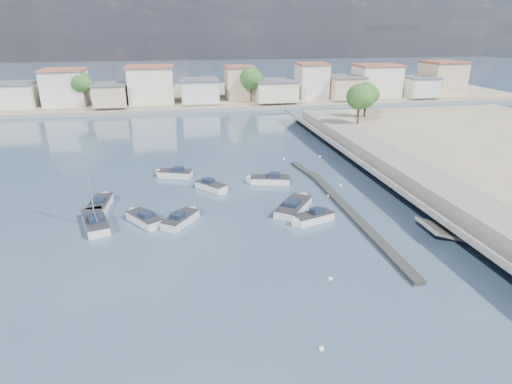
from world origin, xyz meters
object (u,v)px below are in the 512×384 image
motorboat_d (311,218)px  motorboat_g (213,187)px  motorboat_e (101,204)px  sailboat (95,221)px  motorboat_f (174,174)px  motorboat_b (182,219)px  motorboat_c (268,180)px  motorboat_h (295,206)px  motorboat_a (143,219)px

motorboat_d → motorboat_g: size_ratio=1.13×
motorboat_e → motorboat_g: bearing=13.4°
motorboat_e → motorboat_g: 12.42m
sailboat → motorboat_f: bearing=60.2°
motorboat_d → motorboat_f: same height
sailboat → motorboat_b: bearing=-7.2°
motorboat_b → motorboat_e: size_ratio=0.85×
motorboat_c → motorboat_h: size_ratio=0.92×
motorboat_a → motorboat_b: size_ratio=1.02×
motorboat_a → motorboat_c: 16.80m
motorboat_a → motorboat_c: size_ratio=0.84×
motorboat_d → motorboat_g: (-8.69, 10.54, 0.00)m
motorboat_d → motorboat_f: size_ratio=0.97×
motorboat_c → motorboat_e: size_ratio=1.03×
motorboat_d → motorboat_b: bearing=170.3°
motorboat_e → motorboat_d: bearing=-20.2°
motorboat_b → motorboat_f: same height
motorboat_g → motorboat_f: bearing=127.5°
motorboat_e → sailboat: bearing=-88.7°
motorboat_a → motorboat_g: bearing=45.6°
motorboat_b → motorboat_f: 14.21m
motorboat_c → motorboat_d: (1.81, -11.75, -0.00)m
motorboat_f → motorboat_b: bearing=-87.2°
motorboat_h → sailboat: bearing=-179.7°
motorboat_f → motorboat_g: same height
motorboat_b → motorboat_g: same height
motorboat_b → motorboat_d: 12.62m
motorboat_a → motorboat_d: bearing=-10.4°
motorboat_e → motorboat_h: (19.97, -4.41, 0.00)m
motorboat_a → motorboat_f: 13.70m
motorboat_c → motorboat_f: (-11.32, 4.56, -0.00)m
motorboat_e → motorboat_a: bearing=-45.4°
motorboat_c → sailboat: size_ratio=0.59×
motorboat_g → motorboat_c: bearing=10.0°
motorboat_e → motorboat_h: same height
motorboat_c → motorboat_e: same height
motorboat_b → motorboat_d: size_ratio=0.97×
motorboat_c → motorboat_g: 6.99m
motorboat_d → motorboat_a: bearing=169.6°
motorboat_e → motorboat_c: bearing=12.2°
motorboat_h → motorboat_c: bearing=96.7°
motorboat_c → sailboat: bearing=-155.5°
motorboat_b → motorboat_d: (12.44, -2.12, -0.00)m
motorboat_c → motorboat_a: bearing=-148.4°
motorboat_b → motorboat_c: same height
motorboat_h → motorboat_e: bearing=167.6°
sailboat → motorboat_h: bearing=0.3°
motorboat_f → sailboat: (-7.54, -13.15, 0.04)m
sailboat → motorboat_c: bearing=24.5°
motorboat_b → motorboat_h: size_ratio=0.76×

